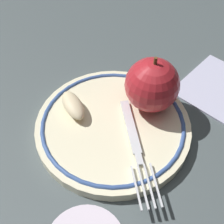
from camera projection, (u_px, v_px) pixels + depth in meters
ground_plane at (106, 135)px, 0.44m from camera, size 2.00×2.00×0.00m
plate at (112, 125)px, 0.44m from camera, size 0.22×0.22×0.02m
apple_red_whole at (152, 85)px, 0.43m from camera, size 0.08×0.08×0.09m
apple_slice_front at (73, 105)px, 0.44m from camera, size 0.04×0.06×0.02m
fork at (136, 145)px, 0.41m from camera, size 0.11×0.15×0.00m
napkin_folded at (221, 88)px, 0.50m from camera, size 0.13×0.12×0.01m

